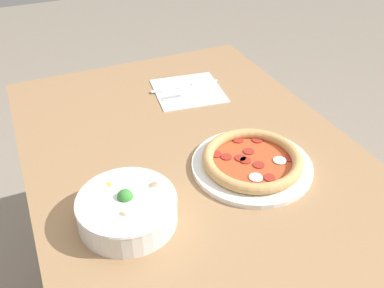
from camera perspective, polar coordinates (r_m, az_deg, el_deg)
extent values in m
cube|color=#99724C|center=(0.99, 2.60, -5.03)|extent=(1.32, 0.79, 0.03)
cylinder|color=olive|center=(1.76, 3.43, -0.04)|extent=(0.06, 0.06, 0.73)
cylinder|color=olive|center=(1.63, -17.70, -5.48)|extent=(0.06, 0.06, 0.73)
cylinder|color=white|center=(1.02, 7.97, -2.83)|extent=(0.28, 0.28, 0.01)
torus|color=tan|center=(1.00, 8.06, -1.99)|extent=(0.24, 0.24, 0.03)
cylinder|color=#B74723|center=(1.01, 8.01, -2.44)|extent=(0.20, 0.20, 0.01)
cylinder|color=maroon|center=(0.97, 10.28, -4.43)|extent=(0.03, 0.03, 0.00)
cylinder|color=maroon|center=(1.00, 8.89, -2.78)|extent=(0.03, 0.03, 0.00)
cylinder|color=maroon|center=(1.04, 7.57, -0.99)|extent=(0.03, 0.03, 0.00)
cylinder|color=maroon|center=(1.07, 6.17, 0.53)|extent=(0.03, 0.03, 0.00)
cylinder|color=maroon|center=(1.02, 3.26, -1.37)|extent=(0.03, 0.03, 0.00)
cylinder|color=maroon|center=(1.01, 7.20, -2.25)|extent=(0.03, 0.03, 0.00)
cylinder|color=maroon|center=(0.94, 8.32, -5.53)|extent=(0.03, 0.03, 0.00)
cylinder|color=maroon|center=(1.01, 4.61, -1.71)|extent=(0.03, 0.03, 0.00)
cylinder|color=maroon|center=(1.01, 6.48, -1.88)|extent=(0.03, 0.03, 0.00)
cylinder|color=maroon|center=(1.08, 8.70, 0.53)|extent=(0.03, 0.03, 0.00)
cylinder|color=maroon|center=(1.03, 12.73, -1.85)|extent=(0.03, 0.03, 0.00)
ellipsoid|color=silver|center=(0.96, 8.49, -4.40)|extent=(0.03, 0.03, 0.01)
ellipsoid|color=silver|center=(1.02, 11.60, -2.13)|extent=(0.03, 0.03, 0.01)
cylinder|color=white|center=(0.87, -8.62, -8.68)|extent=(0.20, 0.20, 0.06)
torus|color=white|center=(0.85, -8.76, -7.51)|extent=(0.20, 0.20, 0.01)
ellipsoid|color=#998466|center=(0.88, -13.80, -7.26)|extent=(0.04, 0.03, 0.02)
ellipsoid|color=#998466|center=(0.83, -9.20, -9.56)|extent=(0.04, 0.04, 0.02)
ellipsoid|color=tan|center=(0.86, -12.39, -8.51)|extent=(0.04, 0.04, 0.02)
ellipsoid|color=#998466|center=(0.88, -5.14, -5.73)|extent=(0.03, 0.04, 0.02)
ellipsoid|color=tan|center=(0.82, -7.27, -10.47)|extent=(0.04, 0.04, 0.02)
ellipsoid|color=tan|center=(0.92, -8.56, -4.68)|extent=(0.03, 0.04, 0.02)
sphere|color=#388433|center=(0.86, -8.91, -6.99)|extent=(0.03, 0.03, 0.03)
ellipsoid|color=yellow|center=(0.90, -11.04, -5.53)|extent=(0.04, 0.02, 0.02)
cube|color=white|center=(1.32, -0.51, 7.12)|extent=(0.22, 0.22, 0.00)
cube|color=silver|center=(1.30, 1.19, 6.89)|extent=(0.02, 0.13, 0.00)
cube|color=silver|center=(1.28, -2.85, 6.32)|extent=(0.01, 0.06, 0.00)
cube|color=silver|center=(1.28, -2.79, 6.23)|extent=(0.01, 0.06, 0.00)
cube|color=silver|center=(1.27, -2.73, 6.14)|extent=(0.01, 0.06, 0.00)
cube|color=silver|center=(1.27, -2.67, 6.05)|extent=(0.01, 0.06, 0.00)
cube|color=silver|center=(1.36, 1.70, 8.17)|extent=(0.01, 0.09, 0.01)
cube|color=silver|center=(1.32, -2.73, 7.40)|extent=(0.02, 0.13, 0.00)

